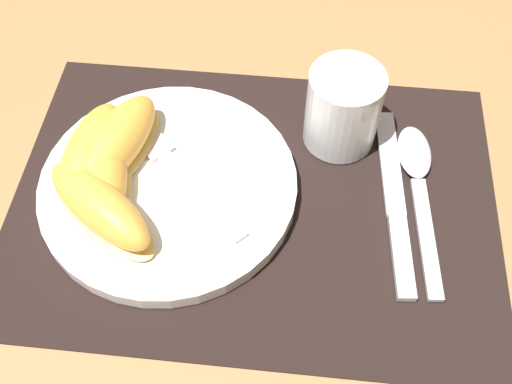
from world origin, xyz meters
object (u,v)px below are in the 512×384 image
(plate, at_px, (170,182))
(spoon, at_px, (417,173))
(juice_glass, at_px, (342,112))
(citrus_wedge_1, at_px, (92,154))
(citrus_wedge_2, at_px, (103,176))
(fork, at_px, (169,161))
(knife, at_px, (395,202))
(citrus_wedge_0, at_px, (116,145))
(citrus_wedge_3, at_px, (100,207))

(plate, height_order, spoon, plate)
(juice_glass, distance_m, citrus_wedge_1, 0.25)
(citrus_wedge_2, bearing_deg, fork, 31.92)
(knife, distance_m, citrus_wedge_0, 0.27)
(spoon, bearing_deg, fork, -175.32)
(knife, height_order, spoon, spoon)
(knife, relative_size, citrus_wedge_3, 1.62)
(spoon, xyz_separation_m, citrus_wedge_3, (-0.29, -0.09, 0.03))
(juice_glass, xyz_separation_m, citrus_wedge_0, (-0.21, -0.06, -0.00))
(juice_glass, bearing_deg, knife, -54.50)
(citrus_wedge_3, bearing_deg, knife, 11.24)
(spoon, bearing_deg, knife, -122.42)
(plate, xyz_separation_m, juice_glass, (0.16, 0.08, 0.03))
(spoon, xyz_separation_m, citrus_wedge_2, (-0.30, -0.05, 0.03))
(knife, bearing_deg, spoon, 57.58)
(plate, distance_m, knife, 0.22)
(plate, relative_size, spoon, 1.27)
(plate, height_order, citrus_wedge_1, citrus_wedge_1)
(fork, bearing_deg, citrus_wedge_2, -148.08)
(juice_glass, relative_size, citrus_wedge_0, 0.61)
(citrus_wedge_1, distance_m, citrus_wedge_3, 0.06)
(citrus_wedge_3, bearing_deg, juice_glass, 31.91)
(knife, bearing_deg, citrus_wedge_1, 179.21)
(knife, bearing_deg, citrus_wedge_0, 176.48)
(plate, xyz_separation_m, spoon, (0.24, 0.04, -0.00))
(citrus_wedge_0, relative_size, citrus_wedge_1, 1.10)
(citrus_wedge_1, bearing_deg, spoon, 5.76)
(knife, xyz_separation_m, spoon, (0.02, 0.04, 0.00))
(juice_glass, height_order, spoon, juice_glass)
(spoon, xyz_separation_m, fork, (-0.24, -0.02, 0.01))
(spoon, bearing_deg, citrus_wedge_3, -163.01)
(citrus_wedge_0, bearing_deg, citrus_wedge_1, -147.49)
(plate, xyz_separation_m, citrus_wedge_1, (-0.07, 0.01, 0.03))
(fork, relative_size, citrus_wedge_3, 1.16)
(juice_glass, relative_size, knife, 0.40)
(knife, relative_size, spoon, 1.10)
(citrus_wedge_1, xyz_separation_m, citrus_wedge_3, (0.02, -0.06, -0.00))
(plate, distance_m, citrus_wedge_0, 0.06)
(citrus_wedge_0, bearing_deg, citrus_wedge_3, -88.12)
(plate, relative_size, juice_glass, 2.90)
(fork, bearing_deg, knife, -4.04)
(citrus_wedge_2, bearing_deg, citrus_wedge_0, 82.48)
(citrus_wedge_1, bearing_deg, citrus_wedge_3, -68.86)
(citrus_wedge_0, bearing_deg, plate, -19.78)
(plate, distance_m, spoon, 0.24)
(fork, height_order, citrus_wedge_2, citrus_wedge_2)
(citrus_wedge_2, relative_size, citrus_wedge_3, 1.06)
(citrus_wedge_2, height_order, citrus_wedge_3, citrus_wedge_3)
(knife, distance_m, citrus_wedge_2, 0.28)
(spoon, bearing_deg, plate, -171.08)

